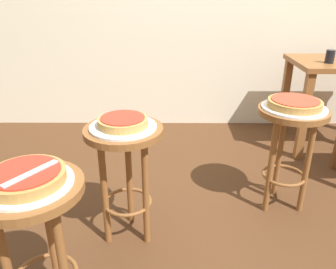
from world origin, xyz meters
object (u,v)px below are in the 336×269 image
at_px(serving_plate_foreground, 27,183).
at_px(pizza_middle, 123,122).
at_px(stool_leftside, 290,135).
at_px(stool_middle, 125,157).
at_px(serving_plate_leftside, 294,108).
at_px(pizza_leftside, 295,103).
at_px(serving_plate_middle, 123,127).
at_px(stool_foreground, 35,222).
at_px(cup_near_edge, 330,57).
at_px(pizza_server_knife, 31,173).
at_px(pizza_foreground, 26,177).

relative_size(serving_plate_foreground, pizza_middle, 1.33).
xyz_separation_m(serving_plate_foreground, stool_leftside, (1.24, 0.83, -0.17)).
relative_size(stool_middle, serving_plate_leftside, 1.80).
xyz_separation_m(serving_plate_foreground, pizza_leftside, (1.24, 0.83, 0.03)).
xyz_separation_m(serving_plate_middle, pizza_leftside, (0.96, 0.29, 0.03)).
xyz_separation_m(serving_plate_leftside, pizza_leftside, (0.00, 0.00, 0.03)).
distance_m(stool_foreground, serving_plate_middle, 0.63).
height_order(stool_middle, cup_near_edge, cup_near_edge).
xyz_separation_m(stool_middle, pizza_server_knife, (-0.25, -0.56, 0.23)).
height_order(serving_plate_foreground, cup_near_edge, cup_near_edge).
xyz_separation_m(serving_plate_foreground, cup_near_edge, (1.76, 1.63, 0.14)).
bearing_deg(stool_foreground, cup_near_edge, 42.81).
xyz_separation_m(serving_plate_middle, cup_near_edge, (1.48, 1.10, 0.14)).
relative_size(stool_foreground, serving_plate_middle, 1.96).
xyz_separation_m(pizza_foreground, serving_plate_middle, (0.28, 0.54, -0.03)).
bearing_deg(cup_near_edge, pizza_server_knife, -136.35).
bearing_deg(serving_plate_leftside, cup_near_edge, 56.87).
relative_size(stool_middle, pizza_middle, 2.65).
height_order(stool_middle, serving_plate_middle, serving_plate_middle).
height_order(stool_foreground, cup_near_edge, cup_near_edge).
bearing_deg(pizza_middle, stool_foreground, -117.61).
height_order(serving_plate_leftside, cup_near_edge, cup_near_edge).
height_order(pizza_middle, cup_near_edge, cup_near_edge).
distance_m(pizza_foreground, serving_plate_middle, 0.61).
relative_size(pizza_foreground, cup_near_edge, 2.78).
distance_m(stool_leftside, pizza_leftside, 0.20).
bearing_deg(pizza_leftside, stool_leftside, -26.57).
bearing_deg(pizza_foreground, pizza_server_knife, -33.69).
bearing_deg(pizza_leftside, serving_plate_foreground, -146.19).
distance_m(stool_foreground, cup_near_edge, 2.42).
xyz_separation_m(serving_plate_foreground, serving_plate_middle, (0.28, 0.54, 0.00)).
distance_m(stool_leftside, cup_near_edge, 1.01).
xyz_separation_m(stool_leftside, serving_plate_leftside, (-0.00, 0.00, 0.17)).
distance_m(stool_leftside, pizza_server_knife, 1.49).
height_order(pizza_foreground, pizza_leftside, same).
distance_m(stool_foreground, stool_middle, 0.60).
bearing_deg(pizza_middle, cup_near_edge, 36.50).
relative_size(pizza_middle, stool_leftside, 0.38).
bearing_deg(pizza_server_knife, pizza_foreground, 90.46).
relative_size(pizza_foreground, stool_middle, 0.43).
relative_size(serving_plate_foreground, stool_middle, 0.50).
bearing_deg(stool_foreground, stool_middle, 62.39).
xyz_separation_m(stool_middle, pizza_middle, (0.00, 0.00, 0.20)).
relative_size(serving_plate_leftside, pizza_server_knife, 1.68).
bearing_deg(pizza_middle, stool_middle, -165.96).
relative_size(pizza_middle, pizza_server_knife, 1.14).
bearing_deg(cup_near_edge, stool_foreground, -137.19).
relative_size(pizza_foreground, serving_plate_middle, 0.83).
height_order(pizza_middle, serving_plate_leftside, pizza_middle).
distance_m(serving_plate_foreground, serving_plate_leftside, 1.49).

